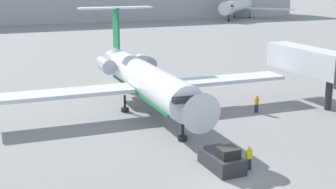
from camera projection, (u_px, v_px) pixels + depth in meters
The scene contains 7 objects.
ground_plane at pixel (228, 175), 31.62m from camera, with size 600.00×600.00×0.00m, color gray.
airplane_main at pixel (146, 79), 45.96m from camera, with size 30.46×24.90×9.69m.
pushback_tug at pixel (222, 160), 32.57m from camera, with size 1.92×3.76×1.82m.
worker_near_tug at pixel (249, 158), 32.35m from camera, with size 0.40×0.24×1.71m.
worker_by_wing at pixel (257, 104), 46.09m from camera, with size 0.40×0.25×1.76m.
airplane_parked_far_left at pixel (241, 5), 154.13m from camera, with size 30.67×29.08×11.20m.
jet_bridge at pixel (315, 62), 48.51m from camera, with size 3.20×12.55×6.19m.
Camera 1 is at (-15.19, -25.43, 13.00)m, focal length 50.00 mm.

